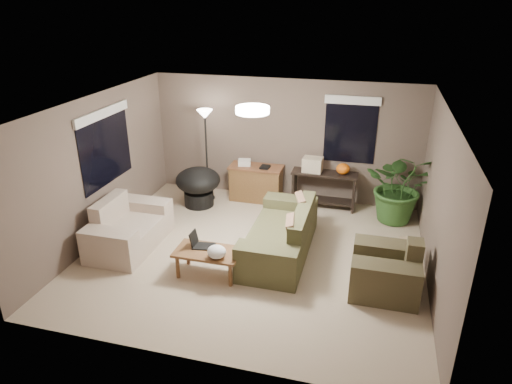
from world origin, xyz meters
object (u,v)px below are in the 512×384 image
(main_sofa, at_px, (282,237))
(armchair, at_px, (386,272))
(floor_lamp, at_px, (205,125))
(desk, at_px, (256,183))
(console_table, at_px, (324,187))
(papasan_chair, at_px, (198,184))
(cat_scratching_post, at_px, (404,256))
(coffee_table, at_px, (208,254))
(loveseat, at_px, (128,230))
(houseplant, at_px, (399,194))

(main_sofa, bearing_deg, armchair, -20.82)
(floor_lamp, bearing_deg, desk, 10.72)
(desk, relative_size, console_table, 0.85)
(papasan_chair, bearing_deg, cat_scratching_post, -19.10)
(desk, bearing_deg, console_table, 0.25)
(coffee_table, bearing_deg, armchair, 6.71)
(armchair, bearing_deg, floor_lamp, 146.50)
(desk, bearing_deg, main_sofa, -63.61)
(console_table, xyz_separation_m, papasan_chair, (-2.48, -0.57, 0.03))
(desk, height_order, cat_scratching_post, desk)
(console_table, height_order, cat_scratching_post, console_table)
(loveseat, height_order, papasan_chair, loveseat)
(console_table, height_order, houseplant, houseplant)
(desk, bearing_deg, armchair, -44.54)
(papasan_chair, height_order, houseplant, houseplant)
(armchair, distance_m, houseplant, 2.39)
(papasan_chair, bearing_deg, loveseat, -106.67)
(floor_lamp, bearing_deg, houseplant, -0.75)
(main_sofa, bearing_deg, coffee_table, -135.49)
(floor_lamp, bearing_deg, cat_scratching_post, -24.06)
(armchair, distance_m, desk, 3.72)
(coffee_table, distance_m, console_table, 3.24)
(main_sofa, height_order, armchair, same)
(main_sofa, xyz_separation_m, desk, (-0.98, 1.97, 0.08))
(console_table, bearing_deg, papasan_chair, -167.08)
(papasan_chair, bearing_deg, coffee_table, -65.30)
(loveseat, height_order, houseplant, houseplant)
(loveseat, height_order, floor_lamp, floor_lamp)
(desk, xyz_separation_m, papasan_chair, (-1.07, -0.56, 0.09))
(main_sofa, relative_size, papasan_chair, 2.05)
(desk, xyz_separation_m, floor_lamp, (-1.00, -0.19, 1.22))
(console_table, distance_m, houseplant, 1.47)
(houseplant, distance_m, cat_scratching_post, 1.74)
(coffee_table, xyz_separation_m, papasan_chair, (-1.08, 2.35, 0.11))
(main_sofa, distance_m, console_table, 2.03)
(main_sofa, xyz_separation_m, papasan_chair, (-2.04, 1.41, 0.17))
(loveseat, distance_m, floor_lamp, 2.66)
(armchair, xyz_separation_m, houseplant, (0.21, 2.37, 0.25))
(loveseat, distance_m, coffee_table, 1.71)
(desk, relative_size, floor_lamp, 0.58)
(houseplant, bearing_deg, armchair, -94.96)
(armchair, bearing_deg, desk, 135.46)
(floor_lamp, bearing_deg, armchair, -33.50)
(armchair, bearing_deg, coffee_table, -173.29)
(loveseat, distance_m, houseplant, 4.99)
(main_sofa, height_order, cat_scratching_post, main_sofa)
(main_sofa, xyz_separation_m, loveseat, (-2.60, -0.45, 0.00))
(desk, height_order, console_table, same)
(desk, bearing_deg, papasan_chair, -152.21)
(main_sofa, bearing_deg, loveseat, -170.15)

